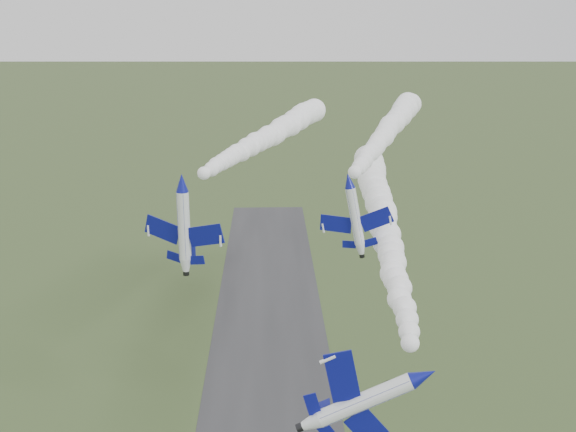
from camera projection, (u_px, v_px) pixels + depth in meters
jet_lead at (424, 376)px, 55.42m from camera, size 5.05×13.34×9.96m
smoke_trail_jet_lead at (383, 221)px, 92.13m from camera, size 7.56×71.48×5.32m
jet_pair_left at (181, 183)px, 81.23m from camera, size 11.50×13.13×3.40m
smoke_trail_jet_pair_left at (270, 135)px, 107.94m from camera, size 25.30×50.16×4.67m
jet_pair_right at (349, 181)px, 81.31m from camera, size 9.48×11.23×3.23m
smoke_trail_jet_pair_right at (388, 130)px, 109.89m from camera, size 21.43×56.85×4.63m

